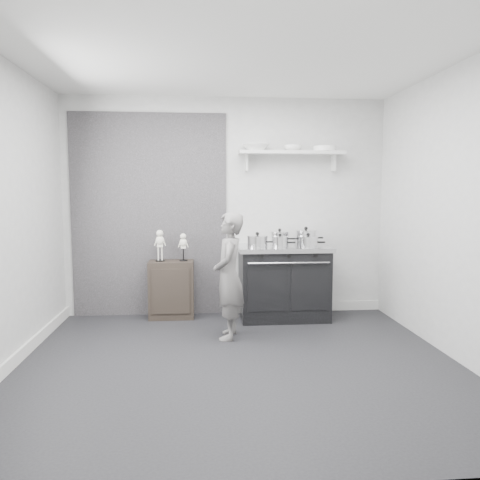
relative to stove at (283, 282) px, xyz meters
name	(u,v)px	position (x,y,z in m)	size (l,w,h in m)	color
ground	(238,363)	(-0.68, -1.48, -0.45)	(4.00, 4.00, 0.00)	black
room_shell	(227,181)	(-0.77, -1.33, 1.19)	(4.02, 3.62, 2.71)	#ADADAB
wall_shelf	(292,154)	(0.12, 0.20, 1.56)	(1.30, 0.26, 0.24)	silver
stove	(283,282)	(0.00, 0.00, 0.00)	(1.11, 0.69, 0.89)	black
side_cabinet	(172,289)	(-1.36, 0.13, -0.10)	(0.54, 0.32, 0.70)	black
child	(229,276)	(-0.71, -0.72, 0.22)	(0.49, 0.32, 1.33)	slate
pot_front_left	(257,241)	(-0.33, -0.10, 0.51)	(0.33, 0.24, 0.18)	silver
pot_back_left	(280,238)	(-0.03, 0.13, 0.52)	(0.31, 0.23, 0.20)	silver
pot_back_right	(306,237)	(0.30, 0.13, 0.53)	(0.35, 0.26, 0.22)	silver
pot_front_right	(308,242)	(0.26, -0.16, 0.51)	(0.32, 0.24, 0.17)	silver
pot_front_center	(280,242)	(-0.07, -0.16, 0.51)	(0.28, 0.19, 0.16)	silver
skeleton_full	(160,243)	(-1.49, 0.13, 0.47)	(0.12, 0.08, 0.44)	silver
skeleton_torso	(183,245)	(-1.21, 0.13, 0.45)	(0.11, 0.07, 0.39)	silver
bowl_large	(256,147)	(-0.32, 0.19, 1.63)	(0.33, 0.33, 0.08)	white
bowl_small	(293,148)	(0.14, 0.19, 1.63)	(0.22, 0.22, 0.07)	white
plate_stack	(325,149)	(0.53, 0.19, 1.62)	(0.28, 0.28, 0.06)	white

